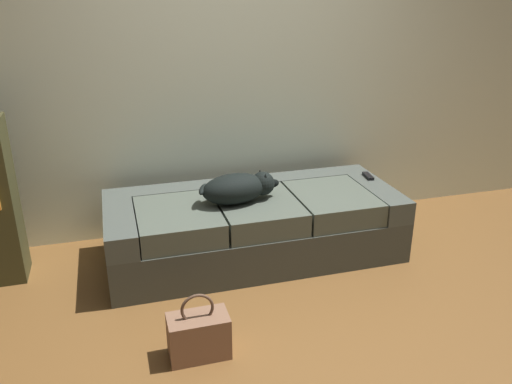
% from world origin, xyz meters
% --- Properties ---
extents(ground_plane, '(10.00, 10.00, 0.00)m').
position_xyz_m(ground_plane, '(0.00, 0.00, 0.00)').
color(ground_plane, brown).
extents(back_wall, '(6.40, 0.10, 2.80)m').
position_xyz_m(back_wall, '(0.00, 1.70, 1.40)').
color(back_wall, silver).
rests_on(back_wall, ground).
extents(couch, '(2.07, 0.87, 0.46)m').
position_xyz_m(couch, '(0.00, 1.07, 0.23)').
color(couch, '#3E433B').
rests_on(couch, ground).
extents(dog_dark, '(0.60, 0.31, 0.20)m').
position_xyz_m(dog_dark, '(-0.13, 1.00, 0.57)').
color(dog_dark, black).
rests_on(dog_dark, couch).
extents(tv_remote, '(0.06, 0.15, 0.02)m').
position_xyz_m(tv_remote, '(0.96, 1.19, 0.47)').
color(tv_remote, black).
rests_on(tv_remote, couch).
extents(handbag, '(0.32, 0.18, 0.38)m').
position_xyz_m(handbag, '(-0.59, 0.07, 0.13)').
color(handbag, '#855E46').
rests_on(handbag, ground).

